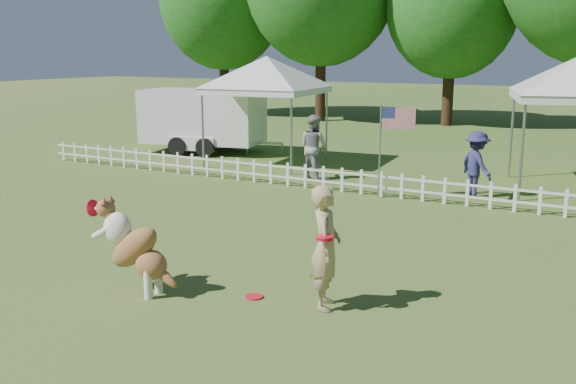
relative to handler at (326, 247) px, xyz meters
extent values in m
plane|color=#30541A|center=(-1.51, -0.37, -0.83)|extent=(120.00, 120.00, 0.00)
imported|color=tan|center=(0.00, 0.00, 0.00)|extent=(0.60, 0.71, 1.66)
cylinder|color=red|center=(-1.00, -0.18, -0.82)|extent=(0.32, 0.32, 0.02)
imported|color=gray|center=(-4.12, 7.81, 0.03)|extent=(1.00, 0.89, 1.71)
imported|color=navy|center=(0.18, 7.63, -0.05)|extent=(1.13, 1.10, 1.55)
camera|label=1|loc=(3.46, -7.24, 2.50)|focal=40.00mm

